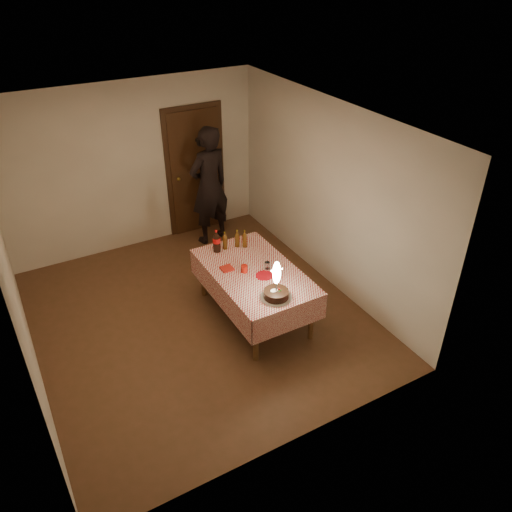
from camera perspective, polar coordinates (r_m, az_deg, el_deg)
name	(u,v)px	position (r m, az deg, el deg)	size (l,w,h in m)	color
ground	(198,316)	(6.70, -6.62, -6.85)	(4.00, 4.50, 0.01)	brown
room_shell	(190,201)	(5.88, -7.60, 6.30)	(4.04, 4.54, 2.62)	silver
dining_table	(254,277)	(6.32, -0.22, -2.39)	(1.02, 1.72, 0.71)	brown
birthday_cake	(276,289)	(5.74, 2.33, -3.84)	(0.37, 0.37, 0.49)	white
red_plate	(265,275)	(6.16, 0.98, -2.24)	(0.22, 0.22, 0.01)	#AC0B15
red_cup	(244,269)	(6.21, -1.35, -1.46)	(0.08, 0.08, 0.10)	red
clear_cup	(267,265)	(6.28, 1.29, -1.08)	(0.07, 0.07, 0.09)	silver
napkin_stack	(227,268)	(6.29, -3.34, -1.43)	(0.15, 0.15, 0.02)	#A61C13
cola_bottle	(217,241)	(6.60, -4.53, 1.69)	(0.10, 0.10, 0.32)	black
amber_bottle_left	(225,241)	(6.67, -3.57, 1.74)	(0.06, 0.06, 0.25)	#502E0D
amber_bottle_right	(245,239)	(6.70, -1.31, 1.95)	(0.06, 0.06, 0.25)	#502E0D
amber_bottle_mid	(237,239)	(6.71, -2.17, 1.99)	(0.06, 0.06, 0.25)	#502E0D
photographer	(209,186)	(7.94, -5.38, 7.99)	(0.78, 0.60, 1.92)	black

